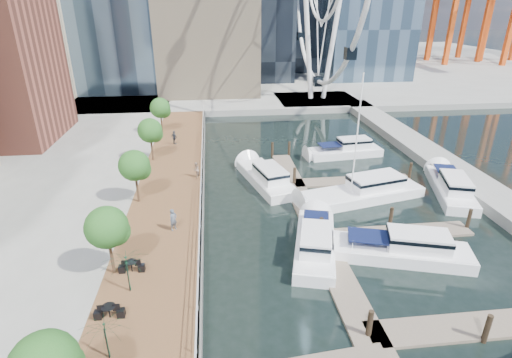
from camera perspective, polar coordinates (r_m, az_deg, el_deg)
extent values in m
plane|color=black|center=(24.55, 7.03, -18.78)|extent=(520.00, 520.00, 0.00)
cube|color=brown|center=(36.47, -12.34, -2.91)|extent=(6.00, 60.00, 1.00)
cube|color=#595954|center=(36.25, -7.62, -2.71)|extent=(0.25, 60.00, 1.00)
cube|color=gray|center=(120.66, -4.27, 16.06)|extent=(200.00, 114.00, 1.00)
cube|color=gray|center=(47.75, 25.39, 1.76)|extent=(4.00, 60.00, 1.00)
cube|color=gray|center=(73.77, 8.66, 10.94)|extent=(14.00, 12.00, 1.00)
cube|color=#6D6051|center=(32.98, 8.25, -6.40)|extent=(2.00, 32.00, 0.20)
cube|color=#6D6051|center=(26.49, 28.49, -18.04)|extent=(12.00, 2.00, 0.20)
cube|color=#6D6051|center=(33.34, 19.22, -7.24)|extent=(12.00, 2.00, 0.20)
cube|color=#6D6051|center=(41.49, 13.61, -0.28)|extent=(12.00, 2.00, 0.20)
cylinder|color=white|center=(71.44, 7.28, 21.55)|extent=(0.80, 0.80, 26.00)
cylinder|color=white|center=(72.75, 11.40, 21.34)|extent=(0.80, 0.80, 26.00)
cylinder|color=#3F2B1C|center=(26.65, -19.92, -10.39)|extent=(0.20, 0.20, 2.40)
sphere|color=#265B1E|center=(25.59, -20.57, -6.47)|extent=(2.60, 2.60, 2.60)
cylinder|color=#3F2B1C|center=(35.22, -16.60, -1.31)|extent=(0.20, 0.20, 2.40)
sphere|color=#265B1E|center=(34.42, -17.00, 1.86)|extent=(2.60, 2.60, 2.60)
cylinder|color=#3F2B1C|center=(44.39, -14.63, 4.13)|extent=(0.20, 0.20, 2.40)
sphere|color=#265B1E|center=(43.76, -14.91, 6.72)|extent=(2.60, 2.60, 2.60)
cylinder|color=#3F2B1C|center=(53.85, -13.33, 7.68)|extent=(0.20, 0.20, 2.40)
sphere|color=#265B1E|center=(53.33, -13.55, 9.85)|extent=(2.60, 2.60, 2.60)
imported|color=#4E5868|center=(30.35, -11.74, -5.71)|extent=(0.73, 0.72, 1.70)
imported|color=gray|center=(39.15, -8.56, 1.30)|extent=(0.75, 0.86, 1.50)
imported|color=#33363F|center=(49.03, -11.59, 5.82)|extent=(1.00, 0.94, 1.66)
imported|color=#0E331F|center=(21.31, -20.63, -20.80)|extent=(3.00, 3.03, 2.19)
imported|color=#103D25|center=(24.80, -17.89, -12.75)|extent=(3.48, 3.51, 2.49)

